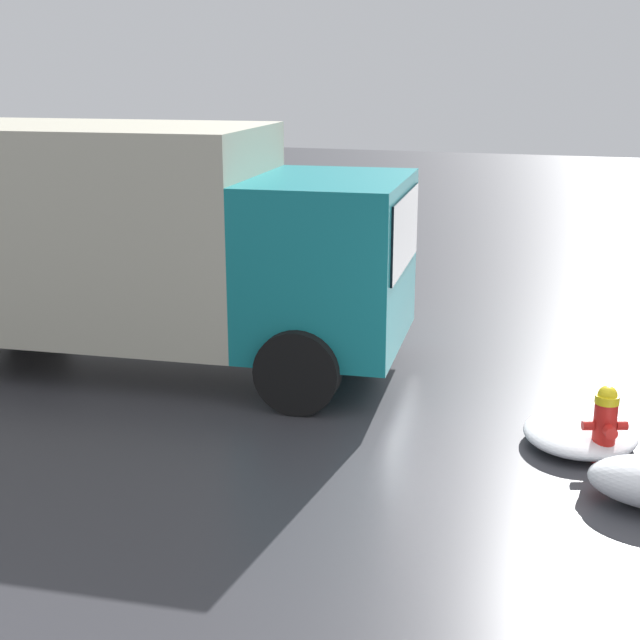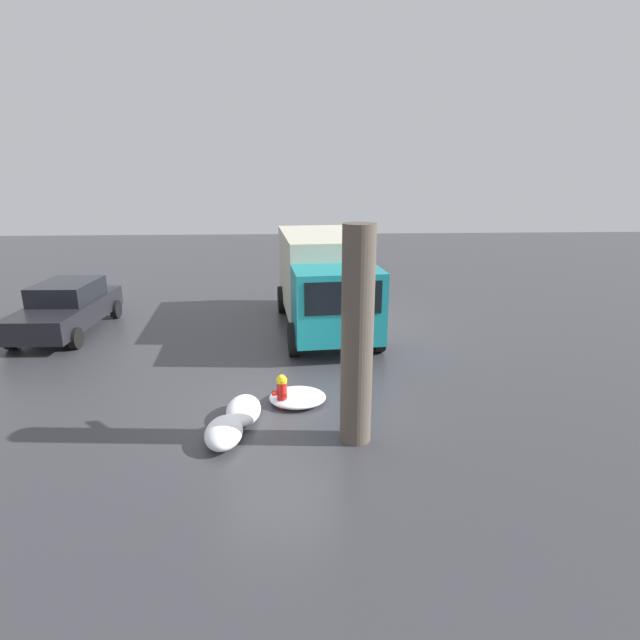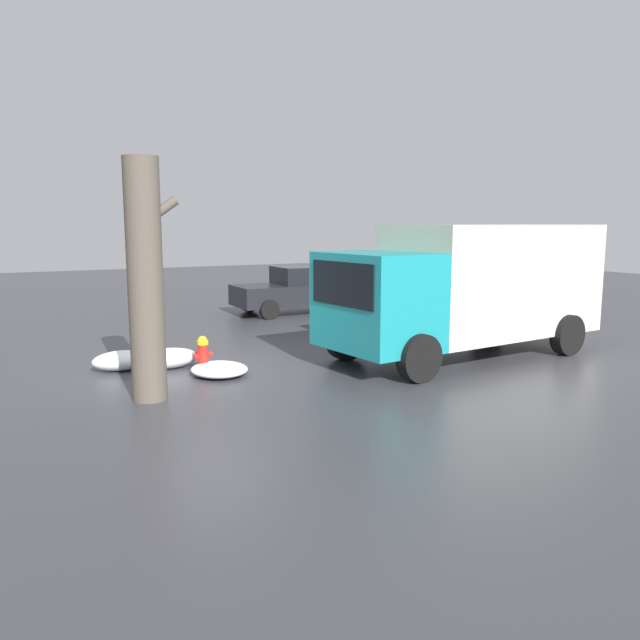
{
  "view_description": "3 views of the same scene",
  "coord_description": "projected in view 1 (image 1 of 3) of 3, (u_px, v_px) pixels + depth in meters",
  "views": [
    {
      "loc": [
        0.09,
        7.96,
        3.5
      ],
      "look_at": [
        2.96,
        -0.68,
        0.9
      ],
      "focal_mm": 50.0,
      "sensor_mm": 36.0,
      "label": 1
    },
    {
      "loc": [
        -9.46,
        -0.28,
        4.72
      ],
      "look_at": [
        1.97,
        -0.89,
        1.3
      ],
      "focal_mm": 28.0,
      "sensor_mm": 36.0,
      "label": 2
    },
    {
      "loc": [
        -3.58,
        -11.47,
        2.86
      ],
      "look_at": [
        2.38,
        -0.36,
        0.92
      ],
      "focal_mm": 35.0,
      "sensor_mm": 36.0,
      "label": 3
    }
  ],
  "objects": [
    {
      "name": "ground_plane",
      "position": [
        601.0,
        461.0,
        8.2
      ],
      "size": [
        60.0,
        60.0,
        0.0
      ],
      "primitive_type": "plane",
      "color": "#38383D"
    },
    {
      "name": "fire_hydrant",
      "position": [
        605.0,
        423.0,
        8.09
      ],
      "size": [
        0.42,
        0.32,
        0.73
      ],
      "rotation": [
        0.0,
        0.0,
        1.9
      ],
      "color": "red",
      "rests_on": "ground_plane"
    },
    {
      "name": "delivery_truck",
      "position": [
        120.0,
        236.0,
        10.54
      ],
      "size": [
        6.69,
        3.03,
        2.85
      ],
      "rotation": [
        0.0,
        0.0,
        1.66
      ],
      "color": "teal",
      "rests_on": "ground_plane"
    },
    {
      "name": "snow_pile_curbside",
      "position": [
        580.0,
        433.0,
        8.52
      ],
      "size": [
        1.07,
        1.2,
        0.24
      ],
      "color": "white",
      "rests_on": "ground_plane"
    }
  ]
}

